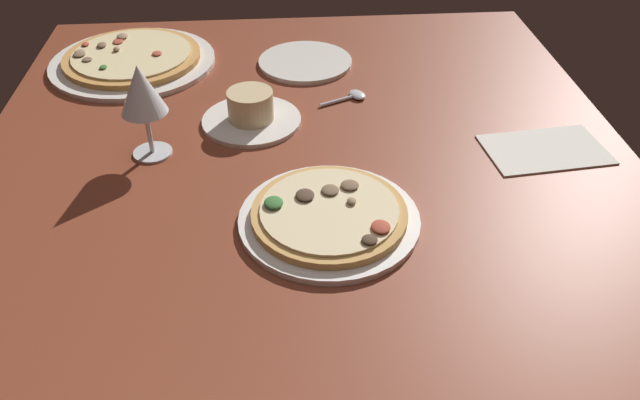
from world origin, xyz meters
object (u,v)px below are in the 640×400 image
(pizza_side, at_px, (132,59))
(wine_glass_far, at_px, (142,93))
(pizza_main, at_px, (329,216))
(side_plate, at_px, (305,62))
(paper_menu, at_px, (545,150))
(spoon, at_px, (352,96))
(ramekin_on_saucer, at_px, (251,112))

(pizza_side, relative_size, wine_glass_far, 2.13)
(pizza_main, distance_m, side_plate, 0.52)
(paper_menu, bearing_deg, spoon, 49.67)
(side_plate, relative_size, paper_menu, 0.98)
(pizza_side, height_order, spoon, pizza_side)
(wine_glass_far, bearing_deg, pizza_side, 13.82)
(wine_glass_far, bearing_deg, ramekin_on_saucer, -61.34)
(ramekin_on_saucer, bearing_deg, wine_glass_far, 118.66)
(side_plate, bearing_deg, pizza_main, -179.58)
(wine_glass_far, relative_size, spoon, 1.65)
(wine_glass_far, height_order, paper_menu, wine_glass_far)
(pizza_main, relative_size, ramekin_on_saucer, 1.48)
(ramekin_on_saucer, height_order, side_plate, ramekin_on_saucer)
(paper_menu, height_order, spoon, spoon)
(ramekin_on_saucer, xyz_separation_m, paper_menu, (-0.13, -0.49, -0.02))
(pizza_side, xyz_separation_m, ramekin_on_saucer, (-0.26, -0.25, 0.01))
(side_plate, bearing_deg, wine_glass_far, 139.59)
(ramekin_on_saucer, bearing_deg, paper_menu, -104.83)
(paper_menu, relative_size, spoon, 2.07)
(pizza_main, relative_size, spoon, 2.72)
(pizza_main, distance_m, ramekin_on_saucer, 0.31)
(pizza_main, relative_size, paper_menu, 1.31)
(ramekin_on_saucer, distance_m, spoon, 0.21)
(ramekin_on_saucer, height_order, wine_glass_far, wine_glass_far)
(wine_glass_far, height_order, spoon, wine_glass_far)
(pizza_side, relative_size, side_plate, 1.74)
(pizza_main, xyz_separation_m, ramekin_on_saucer, (0.29, 0.11, 0.01))
(side_plate, xyz_separation_m, paper_menu, (-0.36, -0.38, -0.00))
(side_plate, bearing_deg, ramekin_on_saucer, 154.65)
(paper_menu, xyz_separation_m, spoon, (0.21, 0.30, 0.00))
(pizza_main, distance_m, pizza_side, 0.66)
(wine_glass_far, bearing_deg, side_plate, -40.41)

